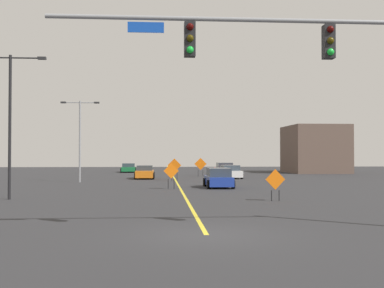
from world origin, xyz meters
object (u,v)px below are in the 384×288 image
at_px(street_lamp_near_right, 80,133).
at_px(car_orange_near, 145,172).
at_px(construction_sign_left_shoulder, 174,166).
at_px(street_lamp_mid_right, 10,113).
at_px(construction_sign_median_near, 201,165).
at_px(traffic_signal_assembly, 328,62).
at_px(car_red_passing, 224,169).
at_px(car_blue_mid, 218,178).
at_px(car_green_distant, 129,168).
at_px(construction_sign_right_lane, 171,173).
at_px(construction_sign_left_lane, 275,181).
at_px(car_white_far, 230,172).

bearing_deg(street_lamp_near_right, car_orange_near, 46.05).
relative_size(street_lamp_near_right, construction_sign_left_shoulder, 3.48).
height_order(street_lamp_mid_right, construction_sign_median_near, street_lamp_mid_right).
relative_size(traffic_signal_assembly, car_orange_near, 3.20).
xyz_separation_m(car_red_passing, car_blue_mid, (-3.28, -20.77, 0.02)).
bearing_deg(car_green_distant, traffic_signal_assembly, -79.09).
xyz_separation_m(street_lamp_near_right, construction_sign_left_shoulder, (8.31, 2.27, -2.96)).
relative_size(street_lamp_mid_right, construction_sign_median_near, 3.85).
xyz_separation_m(construction_sign_left_shoulder, construction_sign_right_lane, (-0.54, -10.71, -0.15)).
xyz_separation_m(traffic_signal_assembly, car_blue_mid, (-0.95, 19.91, -4.66)).
xyz_separation_m(street_lamp_near_right, construction_sign_left_lane, (13.03, -17.07, -3.23)).
relative_size(traffic_signal_assembly, car_white_far, 2.82).
bearing_deg(car_blue_mid, street_lamp_near_right, 147.64).
relative_size(car_red_passing, car_green_distant, 0.97).
bearing_deg(construction_sign_left_shoulder, car_orange_near, 130.15).
bearing_deg(construction_sign_median_near, street_lamp_near_right, -138.90).
bearing_deg(construction_sign_right_lane, car_blue_mid, 20.44).
xyz_separation_m(construction_sign_right_lane, construction_sign_left_lane, (5.26, -8.63, -0.12)).
xyz_separation_m(traffic_signal_assembly, car_green_distant, (-9.52, 49.39, -4.76)).
xyz_separation_m(car_blue_mid, car_green_distant, (-8.57, 29.48, -0.11)).
bearing_deg(construction_sign_median_near, car_red_passing, 49.49).
xyz_separation_m(street_lamp_mid_right, street_lamp_near_right, (1.15, 15.28, -0.43)).
bearing_deg(street_lamp_mid_right, car_blue_mid, 33.23).
bearing_deg(construction_sign_left_lane, car_green_distant, 104.69).
xyz_separation_m(construction_sign_left_lane, car_white_far, (1.06, 23.17, -0.42)).
height_order(construction_sign_left_shoulder, car_orange_near, construction_sign_left_shoulder).
bearing_deg(car_red_passing, construction_sign_median_near, -130.51).
relative_size(street_lamp_mid_right, car_red_passing, 1.86).
xyz_separation_m(traffic_signal_assembly, street_lamp_near_right, (-12.22, 27.05, -1.08)).
bearing_deg(traffic_signal_assembly, car_blue_mid, 92.73).
bearing_deg(car_orange_near, car_blue_mid, -65.56).
bearing_deg(car_blue_mid, car_orange_near, 114.44).
bearing_deg(traffic_signal_assembly, street_lamp_mid_right, 138.64).
bearing_deg(car_white_far, car_green_distant, 125.03).
distance_m(car_blue_mid, car_green_distant, 30.70).
relative_size(construction_sign_left_shoulder, car_green_distant, 0.47).
bearing_deg(street_lamp_mid_right, car_orange_near, 72.49).
relative_size(street_lamp_near_right, car_green_distant, 1.62).
xyz_separation_m(construction_sign_median_near, construction_sign_right_lane, (-3.64, -18.40, -0.13)).
bearing_deg(car_blue_mid, construction_sign_left_lane, -79.95).
bearing_deg(car_green_distant, car_white_far, -54.97).
relative_size(street_lamp_mid_right, street_lamp_near_right, 1.11).
xyz_separation_m(street_lamp_near_right, car_blue_mid, (11.27, -7.14, -3.58)).
height_order(traffic_signal_assembly, car_blue_mid, traffic_signal_assembly).
bearing_deg(car_red_passing, construction_sign_left_shoulder, -118.77).
xyz_separation_m(car_white_far, car_blue_mid, (-2.82, -13.24, 0.06)).
distance_m(traffic_signal_assembly, street_lamp_mid_right, 17.83).
height_order(construction_sign_median_near, car_white_far, construction_sign_median_near).
distance_m(street_lamp_mid_right, construction_sign_right_lane, 11.78).
bearing_deg(car_green_distant, street_lamp_mid_right, -95.84).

